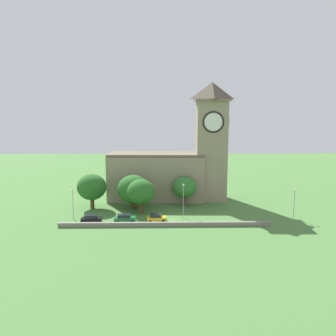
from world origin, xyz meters
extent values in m
plane|color=#477538|center=(0.00, 15.00, 0.00)|extent=(200.00, 200.00, 0.00)
cube|color=gray|center=(-2.00, 18.51, 5.82)|extent=(25.07, 9.89, 11.63)
cube|color=#675C4A|center=(-2.00, 18.51, 11.98)|extent=(25.05, 9.15, 0.70)
cube|color=gray|center=(12.31, 18.09, 12.81)|extent=(7.87, 7.87, 25.62)
cube|color=#736753|center=(12.31, 18.09, 25.87)|extent=(9.13, 9.13, 0.50)
pyramid|color=brown|center=(12.31, 18.09, 28.22)|extent=(8.26, 8.26, 4.21)
cylinder|color=white|center=(12.20, 14.21, 20.49)|extent=(4.90, 0.27, 4.89)
torus|color=black|center=(12.20, 14.21, 20.49)|extent=(5.35, 0.60, 5.34)
cylinder|color=white|center=(16.20, 17.98, 20.49)|extent=(0.27, 4.90, 4.89)
torus|color=black|center=(16.20, 17.98, 20.49)|extent=(0.60, 5.35, 5.34)
cube|color=gray|center=(0.00, -4.07, 0.46)|extent=(43.27, 0.70, 0.92)
cube|color=black|center=(-15.37, -1.38, 0.72)|extent=(4.45, 2.19, 0.80)
cube|color=#1E232B|center=(-15.58, -1.40, 1.43)|extent=(2.54, 1.82, 0.63)
cylinder|color=black|center=(-13.98, -0.34, 0.32)|extent=(0.66, 0.38, 0.64)
cylinder|color=black|center=(-13.83, -2.19, 0.32)|extent=(0.66, 0.38, 0.64)
cylinder|color=black|center=(-16.90, -0.56, 0.32)|extent=(0.66, 0.38, 0.64)
cylinder|color=black|center=(-16.76, -2.42, 0.32)|extent=(0.66, 0.38, 0.64)
cube|color=#1E6B38|center=(-8.43, -0.98, 0.69)|extent=(4.68, 2.18, 0.77)
cube|color=#1E232B|center=(-8.65, -1.00, 1.38)|extent=(2.67, 1.78, 0.61)
cylinder|color=black|center=(-6.98, 0.04, 0.31)|extent=(0.64, 0.37, 0.61)
cylinder|color=black|center=(-6.81, -1.70, 0.31)|extent=(0.64, 0.37, 0.61)
cylinder|color=black|center=(-10.04, -0.26, 0.31)|extent=(0.64, 0.37, 0.61)
cylinder|color=black|center=(-9.87, -1.99, 0.31)|extent=(0.64, 0.37, 0.61)
cube|color=gold|center=(-1.69, -0.86, 0.70)|extent=(4.25, 2.20, 0.78)
cube|color=#1E232B|center=(-1.89, -0.88, 1.40)|extent=(2.44, 1.80, 0.62)
cylinder|color=black|center=(-0.40, 0.17, 0.31)|extent=(0.65, 0.38, 0.62)
cylinder|color=black|center=(-0.21, -1.59, 0.31)|extent=(0.65, 0.38, 0.62)
cylinder|color=black|center=(-3.16, -0.12, 0.31)|extent=(0.65, 0.38, 0.62)
cylinder|color=black|center=(-2.97, -1.89, 0.31)|extent=(0.65, 0.38, 0.62)
cylinder|color=#9EA0A5|center=(-19.77, 1.24, 3.16)|extent=(0.14, 0.14, 6.32)
sphere|color=#F4EFCC|center=(-19.77, 1.24, 6.54)|extent=(0.44, 0.44, 0.44)
cylinder|color=#9EA0A5|center=(4.15, 1.74, 3.60)|extent=(0.14, 0.14, 7.19)
sphere|color=#F4EFCC|center=(4.15, 1.74, 7.41)|extent=(0.44, 0.44, 0.44)
cylinder|color=#9EA0A5|center=(28.26, 0.84, 3.07)|extent=(0.14, 0.14, 6.14)
sphere|color=#F4EFCC|center=(28.26, 0.84, 6.36)|extent=(0.44, 0.44, 0.44)
cylinder|color=brown|center=(-17.27, 9.76, 1.33)|extent=(0.98, 0.98, 2.67)
ellipsoid|color=#286023|center=(-17.27, 9.76, 5.28)|extent=(6.97, 6.97, 6.27)
cylinder|color=brown|center=(-5.28, 5.29, 1.36)|extent=(0.89, 0.89, 2.73)
ellipsoid|color=#286023|center=(-5.28, 5.29, 5.10)|extent=(6.34, 6.34, 5.71)
cylinder|color=brown|center=(-7.34, 9.27, 1.00)|extent=(1.05, 1.05, 2.00)
ellipsoid|color=#286023|center=(-7.34, 9.27, 4.82)|extent=(7.50, 7.50, 6.75)
cylinder|color=brown|center=(5.02, 11.78, 1.25)|extent=(0.83, 0.83, 2.50)
ellipsoid|color=#33702D|center=(5.02, 11.78, 4.72)|extent=(5.92, 5.92, 5.32)
camera|label=1|loc=(-0.66, -74.62, 23.85)|focal=38.54mm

